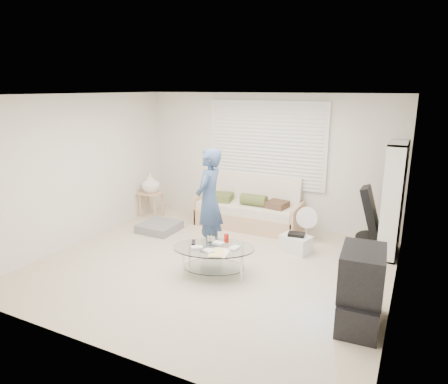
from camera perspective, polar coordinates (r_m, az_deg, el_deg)
The scene contains 13 objects.
ground at distance 6.11m, azimuth -1.76°, elevation -10.42°, with size 5.00×5.00×0.00m, color tan.
room_shell at distance 6.03m, azimuth 0.27°, elevation 5.52°, with size 5.02×4.52×2.51m.
window_blinds at distance 7.61m, azimuth 6.02°, elevation 6.76°, with size 2.32×0.08×1.62m.
futon_sofa at distance 7.65m, azimuth 3.57°, elevation -2.60°, with size 2.00×0.81×0.98m.
grey_floor_pillow at distance 7.56m, azimuth -9.21°, elevation -4.95°, with size 0.66×0.66×0.15m, color gray.
side_table at distance 8.25m, azimuth -10.43°, elevation 0.99°, with size 0.46×0.37×0.90m.
bookshelf at distance 6.71m, azimuth 22.94°, elevation -1.08°, with size 0.28×0.76×1.80m.
guitar_case at distance 6.82m, azimuth 20.27°, elevation -4.31°, with size 0.44×0.40×1.06m.
floor_fan at distance 7.03m, azimuth 11.83°, elevation -4.10°, with size 0.38×0.25×0.62m.
storage_bin at distance 6.62m, azimuth 10.23°, elevation -7.23°, with size 0.54×0.44×0.32m.
tv_unit at distance 4.79m, azimuth 18.89°, elevation -12.93°, with size 0.51×0.85×0.90m.
coffee_table at distance 5.67m, azimuth -1.41°, elevation -8.64°, with size 1.33×1.09×0.55m.
standing_person at distance 6.36m, azimuth -2.13°, elevation -1.26°, with size 0.61×0.40×1.69m, color #2F4F6D.
Camera 1 is at (2.62, -4.87, 2.59)m, focal length 32.00 mm.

